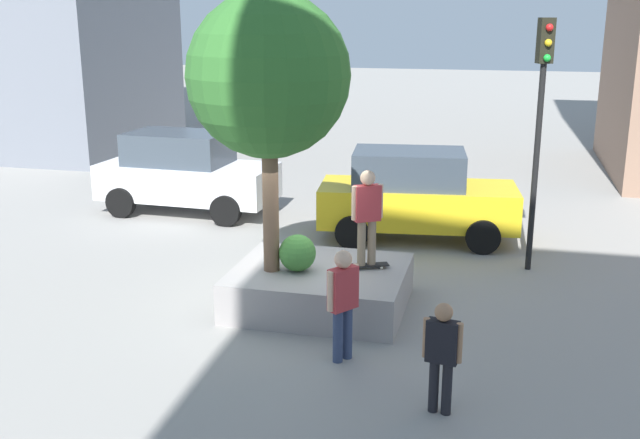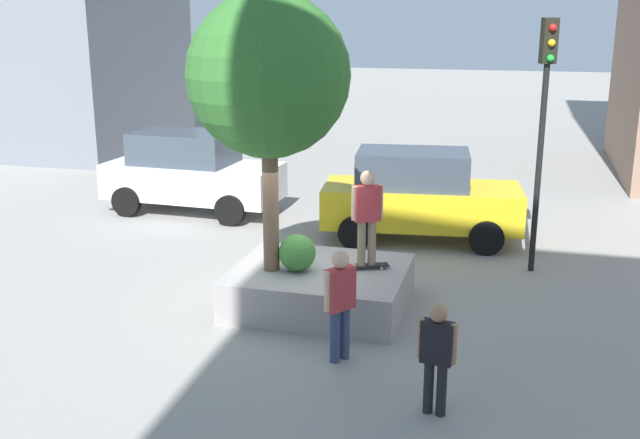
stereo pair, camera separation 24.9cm
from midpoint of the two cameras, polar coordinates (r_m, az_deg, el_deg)
The scene contains 11 objects.
ground_plane at distance 13.66m, azimuth -1.17°, elevation -6.41°, with size 120.00×120.00×0.00m, color gray.
planter_ledge at distance 13.38m, azimuth 0.54°, elevation -5.22°, with size 3.03×2.56×0.73m, color gray.
plaza_tree at distance 12.50m, azimuth -3.40°, elevation 10.85°, with size 2.73×2.73×4.75m.
boxwood_shrub at distance 13.04m, azimuth -1.20°, elevation -2.57°, with size 0.65×0.65×0.65m, color #3D7A33.
skateboard at distance 13.25m, azimuth 4.10°, elevation -3.54°, with size 0.82×0.51×0.07m.
skateboarder at distance 12.96m, azimuth 4.18°, elevation 0.64°, with size 0.51×0.40×1.70m.
police_car at distance 19.90m, azimuth -9.49°, elevation 3.64°, with size 4.64×2.30×2.12m.
taxi_cab at distance 17.31m, azimuth 7.98°, elevation 1.85°, with size 4.68×2.52×2.09m.
traffic_light_corner at distance 15.23m, azimuth 17.22°, elevation 8.38°, with size 0.34×0.37×5.02m.
passerby_with_bag at distance 9.88m, azimuth 9.64°, elevation -9.93°, with size 0.52×0.24×1.54m.
pedestrian_crossing at distance 11.15m, azimuth 2.19°, elevation -6.01°, with size 0.43×0.50×1.75m.
Camera 2 is at (3.69, -12.13, 5.09)m, focal length 41.84 mm.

